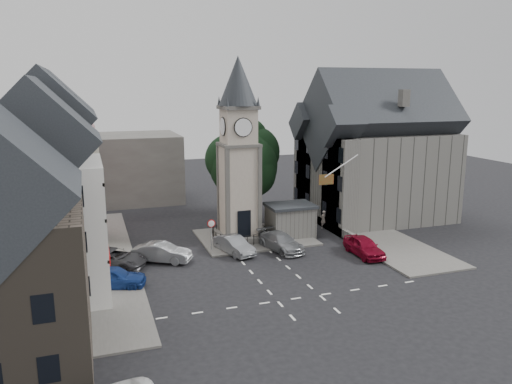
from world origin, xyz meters
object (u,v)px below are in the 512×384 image
object	(u,v)px
car_east_red	(364,246)
car_west_blue	(113,277)
clock_tower	(239,151)
stone_shelter	(290,220)
pedestrian	(324,220)

from	to	relation	value
car_east_red	car_west_blue	bearing A→B (deg)	-178.07
clock_tower	car_east_red	size ratio (longest dim) A/B	3.52
stone_shelter	pedestrian	distance (m)	4.39
clock_tower	stone_shelter	distance (m)	8.15
pedestrian	stone_shelter	bearing A→B (deg)	13.92
car_west_blue	pedestrian	world-z (taller)	pedestrian
clock_tower	pedestrian	distance (m)	11.51
car_east_red	pedestrian	xyz separation A→B (m)	(0.42, 8.29, 0.11)
clock_tower	car_east_red	xyz separation A→B (m)	(8.50, -7.40, -7.33)
stone_shelter	pedestrian	xyz separation A→B (m)	(4.12, 1.39, -0.65)
car_west_blue	car_east_red	bearing A→B (deg)	-72.76
clock_tower	pedestrian	xyz separation A→B (m)	(8.92, 0.89, -7.22)
stone_shelter	car_west_blue	world-z (taller)	stone_shelter
stone_shelter	car_west_blue	distance (m)	17.85
clock_tower	pedestrian	bearing A→B (deg)	5.72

